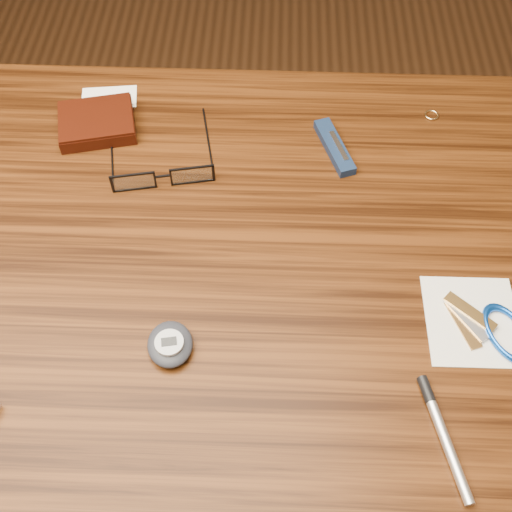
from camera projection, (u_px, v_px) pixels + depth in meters
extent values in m
plane|color=#472814|center=(246.00, 464.00, 1.36)|extent=(3.80, 3.80, 0.00)
cube|color=#391B09|center=(239.00, 276.00, 0.76)|extent=(1.00, 0.70, 0.03)
cylinder|color=#4C2814|center=(20.00, 244.00, 1.25)|extent=(0.05, 0.05, 0.71)
cylinder|color=#4C2814|center=(486.00, 259.00, 1.23)|extent=(0.05, 0.05, 0.71)
cube|color=black|center=(97.00, 124.00, 0.87)|extent=(0.12, 0.10, 0.02)
cube|color=black|center=(95.00, 118.00, 0.86)|extent=(0.11, 0.10, 0.00)
cube|color=white|center=(109.00, 98.00, 0.91)|extent=(0.08, 0.05, 0.00)
cube|color=black|center=(134.00, 182.00, 0.80)|extent=(0.05, 0.01, 0.03)
cube|color=silver|center=(134.00, 182.00, 0.80)|extent=(0.05, 0.01, 0.02)
cylinder|color=black|center=(112.00, 154.00, 0.85)|extent=(0.03, 0.13, 0.00)
cube|color=black|center=(192.00, 175.00, 0.81)|extent=(0.05, 0.01, 0.03)
cube|color=silver|center=(192.00, 175.00, 0.81)|extent=(0.05, 0.01, 0.02)
cylinder|color=black|center=(209.00, 143.00, 0.86)|extent=(0.03, 0.13, 0.00)
cube|color=black|center=(163.00, 176.00, 0.80)|extent=(0.02, 0.01, 0.00)
torus|color=#E8BB77|center=(432.00, 115.00, 0.89)|extent=(0.02, 0.02, 0.00)
ellipsoid|color=#21232B|center=(170.00, 344.00, 0.68)|extent=(0.06, 0.06, 0.02)
cylinder|color=#9E9FA6|center=(169.00, 342.00, 0.67)|extent=(0.03, 0.03, 0.00)
cube|color=black|center=(169.00, 341.00, 0.66)|extent=(0.02, 0.01, 0.00)
cube|color=silver|center=(472.00, 321.00, 0.70)|extent=(0.10, 0.11, 0.00)
torus|color=#0E45B4|center=(507.00, 333.00, 0.69)|extent=(0.08, 0.08, 0.01)
cube|color=olive|center=(463.00, 324.00, 0.70)|extent=(0.03, 0.06, 0.00)
cube|color=silver|center=(467.00, 318.00, 0.70)|extent=(0.05, 0.06, 0.00)
cube|color=#AC7F3D|center=(470.00, 312.00, 0.70)|extent=(0.06, 0.05, 0.00)
cube|color=#0F203C|center=(334.00, 147.00, 0.85)|extent=(0.05, 0.10, 0.01)
cube|color=silver|center=(339.00, 146.00, 0.84)|extent=(0.02, 0.05, 0.00)
cylinder|color=silver|center=(444.00, 438.00, 0.62)|extent=(0.04, 0.13, 0.01)
cylinder|color=black|center=(426.00, 390.00, 0.65)|extent=(0.02, 0.03, 0.01)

